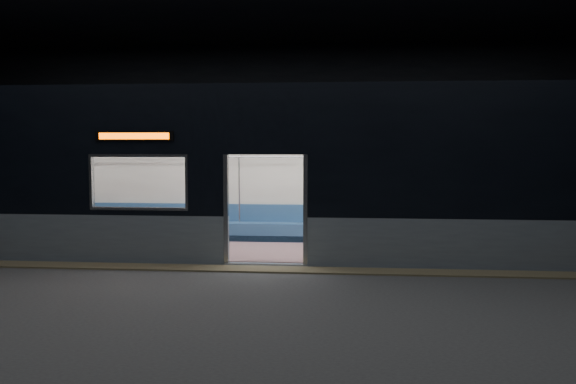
# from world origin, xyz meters

# --- Properties ---
(station_floor) EXTENTS (24.00, 14.00, 0.01)m
(station_floor) POSITION_xyz_m (0.00, 0.00, -0.01)
(station_floor) COLOR #47494C
(station_floor) RESTS_ON ground
(station_envelope) EXTENTS (24.00, 14.00, 5.00)m
(station_envelope) POSITION_xyz_m (0.00, 0.00, 3.66)
(station_envelope) COLOR black
(station_envelope) RESTS_ON station_floor
(tactile_strip) EXTENTS (22.80, 0.50, 0.03)m
(tactile_strip) POSITION_xyz_m (0.00, 0.55, 0.01)
(tactile_strip) COLOR #8C7F59
(tactile_strip) RESTS_ON station_floor
(metro_car) EXTENTS (18.00, 3.04, 3.35)m
(metro_car) POSITION_xyz_m (-0.00, 2.54, 1.85)
(metro_car) COLOR #8796A2
(metro_car) RESTS_ON station_floor
(passenger) EXTENTS (0.45, 0.75, 1.43)m
(passenger) POSITION_xyz_m (4.60, 3.55, 0.82)
(passenger) COLOR black
(passenger) RESTS_ON metro_car
(handbag) EXTENTS (0.33, 0.30, 0.14)m
(handbag) POSITION_xyz_m (4.61, 3.31, 0.69)
(handbag) COLOR black
(handbag) RESTS_ON passenger
(transit_map) EXTENTS (1.04, 0.03, 0.68)m
(transit_map) POSITION_xyz_m (3.95, 3.85, 1.49)
(transit_map) COLOR white
(transit_map) RESTS_ON metro_car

